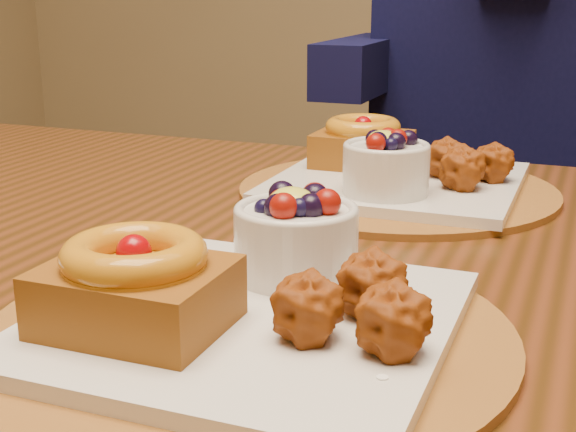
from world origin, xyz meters
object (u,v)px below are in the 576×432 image
object	(u,v)px
place_setting_far	(394,172)
dining_table	(340,322)
place_setting_near	(247,297)
chair_far	(469,285)

from	to	relation	value
place_setting_far	dining_table	bearing A→B (deg)	-89.12
dining_table	place_setting_far	xyz separation A→B (m)	(-0.00, 0.21, 0.10)
place_setting_near	dining_table	bearing A→B (deg)	89.05
dining_table	place_setting_near	bearing A→B (deg)	-90.95
place_setting_near	chair_far	distance (m)	0.98
dining_table	chair_far	xyz separation A→B (m)	(0.03, 0.72, -0.22)
place_setting_near	chair_far	bearing A→B (deg)	88.21
dining_table	place_setting_near	size ratio (longest dim) A/B	4.21
dining_table	place_setting_far	distance (m)	0.24
place_setting_far	chair_far	bearing A→B (deg)	86.70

